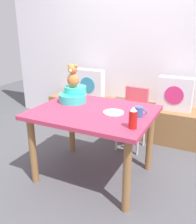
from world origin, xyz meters
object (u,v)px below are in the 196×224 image
ketchup_bottle (133,118)px  pillow_floral_left (90,84)px  dinner_plate_near (113,112)px  pillow_floral_right (175,94)px  dining_table (94,121)px  coffee_mug (139,112)px  book_stack (121,100)px  highchair (132,110)px  infant_seat_teal (74,95)px  teddy_bear (73,76)px

ketchup_bottle → pillow_floral_left: bearing=128.7°
dinner_plate_near → pillow_floral_right: bearing=72.0°
dining_table → coffee_mug: size_ratio=9.74×
book_stack → highchair: size_ratio=0.25×
infant_seat_teal → dinner_plate_near: (0.54, -0.16, -0.07)m
highchair → dinner_plate_near: highchair is taller
book_stack → teddy_bear: size_ratio=0.80×
teddy_bear → coffee_mug: (0.78, -0.15, -0.23)m
book_stack → dining_table: size_ratio=0.17×
pillow_floral_left → dining_table: pillow_floral_left is taller
dining_table → coffee_mug: coffee_mug is taller
pillow_floral_right → coffee_mug: bearing=-96.7°
pillow_floral_right → pillow_floral_left: bearing=180.0°
teddy_bear → pillow_floral_right: bearing=47.8°
pillow_floral_left → ketchup_bottle: (1.15, -1.44, 0.15)m
pillow_floral_right → coffee_mug: (-0.14, -1.16, 0.11)m
book_stack → dining_table: (0.16, -1.21, 0.14)m
dining_table → pillow_floral_left: bearing=119.4°
teddy_bear → dining_table: bearing=-27.5°
pillow_floral_right → coffee_mug: size_ratio=3.67×
book_stack → teddy_bear: 1.18m
dining_table → teddy_bear: (-0.33, 0.17, 0.39)m
book_stack → coffee_mug: (0.61, -1.19, 0.30)m
pillow_floral_left → dinner_plate_near: (0.87, -1.18, 0.07)m
pillow_floral_right → coffee_mug: 1.18m
highchair → infant_seat_teal: (-0.48, -0.60, 0.29)m
book_stack → infant_seat_teal: infant_seat_teal is taller
ketchup_bottle → dinner_plate_near: bearing=136.5°
book_stack → infant_seat_teal: (-0.17, -1.04, 0.32)m
pillow_floral_left → dinner_plate_near: 1.47m
dinner_plate_near → pillow_floral_left: bearing=126.7°
coffee_mug → dinner_plate_near: 0.25m
pillow_floral_right → ketchup_bottle: size_ratio=2.38×
teddy_bear → ketchup_bottle: bearing=-27.5°
pillow_floral_right → dining_table: 1.33m
highchair → teddy_bear: bearing=-128.8°
coffee_mug → dining_table: bearing=-177.0°
book_stack → dinner_plate_near: (0.37, -1.20, 0.26)m
infant_seat_teal → dinner_plate_near: infant_seat_teal is taller
pillow_floral_left → dinner_plate_near: pillow_floral_left is taller
ketchup_bottle → coffee_mug: size_ratio=1.54×
pillow_floral_left → highchair: (0.82, -0.42, -0.16)m
teddy_bear → dinner_plate_near: teddy_bear is taller
ketchup_bottle → dining_table: bearing=152.5°
dining_table → infant_seat_teal: size_ratio=3.54×
infant_seat_teal → teddy_bear: 0.21m
dining_table → dinner_plate_near: size_ratio=5.84×
coffee_mug → dinner_plate_near: bearing=-177.4°
pillow_floral_left → infant_seat_teal: (0.34, -1.01, 0.13)m
dining_table → highchair: size_ratio=1.48×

